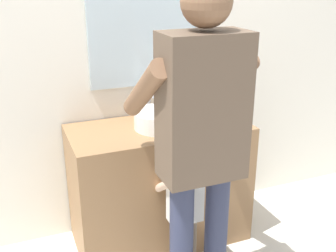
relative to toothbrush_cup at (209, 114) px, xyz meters
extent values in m
cube|color=silver|center=(-0.33, 0.36, 0.48)|extent=(4.40, 0.08, 2.70)
cube|color=silver|center=(-0.33, 0.30, 0.49)|extent=(0.72, 0.02, 0.68)
cube|color=olive|center=(-0.33, 0.04, -0.46)|extent=(1.13, 0.54, 0.81)
cylinder|color=white|center=(-0.33, 0.02, 0.00)|extent=(0.33, 0.33, 0.11)
cylinder|color=silver|center=(-0.33, 0.02, 0.01)|extent=(0.27, 0.27, 0.09)
cylinder|color=#B7BABF|center=(-0.33, 0.23, 0.04)|extent=(0.03, 0.03, 0.18)
cylinder|color=#B7BABF|center=(-0.33, 0.17, 0.12)|extent=(0.02, 0.12, 0.02)
cylinder|color=#B7BABF|center=(-0.40, 0.23, -0.03)|extent=(0.04, 0.04, 0.05)
cylinder|color=#B7BABF|center=(-0.26, 0.23, -0.03)|extent=(0.04, 0.04, 0.05)
cylinder|color=silver|center=(0.00, 0.00, -0.01)|extent=(0.07, 0.07, 0.09)
cylinder|color=green|center=(-0.01, 0.00, 0.05)|extent=(0.01, 0.04, 0.17)
cube|color=white|center=(-0.01, 0.00, 0.14)|extent=(0.01, 0.02, 0.02)
cylinder|color=green|center=(-0.01, -0.01, 0.05)|extent=(0.02, 0.02, 0.17)
cube|color=white|center=(-0.01, -0.01, 0.14)|extent=(0.01, 0.02, 0.02)
cylinder|color=#6B5B4C|center=(-0.38, -0.37, -0.68)|extent=(0.06, 0.06, 0.38)
cylinder|color=#6B5B4C|center=(-0.28, -0.37, -0.68)|extent=(0.06, 0.06, 0.38)
cube|color=white|center=(-0.33, -0.37, -0.32)|extent=(0.19, 0.11, 0.33)
sphere|color=beige|center=(-0.33, -0.37, -0.09)|extent=(0.11, 0.11, 0.11)
cylinder|color=beige|center=(-0.43, -0.29, -0.29)|extent=(0.05, 0.23, 0.18)
cylinder|color=beige|center=(-0.22, -0.29, -0.29)|extent=(0.05, 0.23, 0.18)
cylinder|color=#2D334C|center=(-0.46, -0.62, -0.47)|extent=(0.12, 0.12, 0.80)
cylinder|color=#2D334C|center=(-0.26, -0.62, -0.47)|extent=(0.12, 0.12, 0.80)
cube|color=brown|center=(-0.36, -0.62, 0.27)|extent=(0.40, 0.22, 0.69)
sphere|color=brown|center=(-0.36, -0.62, 0.74)|extent=(0.22, 0.22, 0.22)
cylinder|color=brown|center=(-0.58, -0.44, 0.33)|extent=(0.10, 0.48, 0.38)
cylinder|color=brown|center=(-0.14, -0.44, 0.33)|extent=(0.10, 0.48, 0.38)
cylinder|color=#E5387F|center=(-0.14, -0.26, 0.15)|extent=(0.01, 0.14, 0.03)
cube|color=white|center=(-0.14, -0.18, 0.16)|extent=(0.01, 0.02, 0.02)
camera|label=1|loc=(-1.18, -2.21, 0.86)|focal=43.75mm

